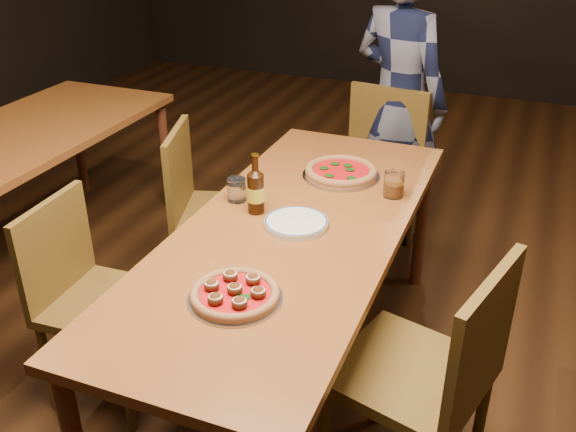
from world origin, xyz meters
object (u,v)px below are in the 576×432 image
at_px(table_main, 293,243).
at_px(amber_glass, 394,184).
at_px(chair_main_sw, 223,213).
at_px(chair_main_e, 410,371).
at_px(beer_bottle, 256,192).
at_px(chair_main_nw, 105,302).
at_px(plate_stack, 296,223).
at_px(table_left, 5,153).
at_px(pizza_margherita, 341,172).
at_px(water_glass, 237,190).
at_px(chair_end, 370,176).
at_px(diner, 399,100).
at_px(pizza_meatball, 235,294).

height_order(table_main, amber_glass, amber_glass).
xyz_separation_m(chair_main_sw, chair_main_e, (1.11, -0.83, 0.03)).
bearing_deg(amber_glass, chair_main_e, -71.01).
xyz_separation_m(chair_main_sw, beer_bottle, (0.38, -0.43, 0.37)).
height_order(table_main, chair_main_nw, chair_main_nw).
distance_m(chair_main_sw, plate_stack, 0.80).
bearing_deg(table_left, amber_glass, 2.99).
relative_size(pizza_margherita, water_glass, 3.54).
xyz_separation_m(water_glass, amber_glass, (0.59, 0.28, 0.00)).
distance_m(table_left, chair_main_e, 2.34).
xyz_separation_m(plate_stack, amber_glass, (0.28, 0.39, 0.04)).
height_order(pizza_margherita, amber_glass, amber_glass).
relative_size(chair_end, beer_bottle, 4.01).
bearing_deg(beer_bottle, chair_end, 80.27).
xyz_separation_m(chair_main_sw, water_glass, (0.27, -0.36, 0.33)).
height_order(table_main, diner, diner).
xyz_separation_m(chair_main_e, water_glass, (-0.84, 0.46, 0.30)).
height_order(chair_main_nw, pizza_margherita, chair_main_nw).
distance_m(beer_bottle, diner, 1.41).
distance_m(chair_main_nw, chair_end, 1.63).
distance_m(chair_main_nw, beer_bottle, 0.74).
relative_size(chair_main_nw, amber_glass, 8.39).
height_order(beer_bottle, amber_glass, beer_bottle).
bearing_deg(plate_stack, pizza_margherita, 87.82).
bearing_deg(table_left, chair_main_nw, -31.56).
bearing_deg(chair_main_sw, pizza_meatball, -167.91).
distance_m(chair_main_sw, chair_end, 0.87).
height_order(chair_end, amber_glass, chair_end).
height_order(plate_stack, water_glass, water_glass).
bearing_deg(beer_bottle, plate_stack, -14.75).
height_order(chair_end, water_glass, chair_end).
bearing_deg(water_glass, chair_end, 73.57).
distance_m(table_left, beer_bottle, 1.55).
xyz_separation_m(chair_main_nw, water_glass, (0.37, 0.46, 0.35)).
relative_size(chair_main_nw, chair_main_e, 0.91).
relative_size(chair_main_e, pizza_meatball, 3.27).
relative_size(chair_main_sw, water_glass, 9.65).
xyz_separation_m(amber_glass, diner, (-0.22, 1.04, 0.03)).
relative_size(table_main, plate_stack, 8.21).
height_order(chair_main_sw, chair_main_e, chair_main_e).
relative_size(plate_stack, water_glass, 2.52).
height_order(chair_main_e, chair_end, chair_main_e).
xyz_separation_m(chair_main_sw, chair_end, (0.57, 0.66, 0.02)).
bearing_deg(table_left, beer_bottle, -8.99).
relative_size(plate_stack, beer_bottle, 1.01).
bearing_deg(water_glass, plate_stack, -20.56).
distance_m(pizza_margherita, amber_glass, 0.29).
relative_size(table_left, chair_main_nw, 2.24).
relative_size(chair_main_sw, pizza_margherita, 2.72).
xyz_separation_m(table_left, chair_main_nw, (1.04, -0.64, -0.23)).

